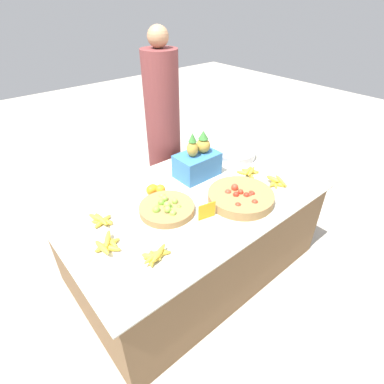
{
  "coord_description": "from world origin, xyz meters",
  "views": [
    {
      "loc": [
        -1.14,
        -1.34,
        1.94
      ],
      "look_at": [
        0.0,
        0.0,
        0.73
      ],
      "focal_mm": 28.0,
      "sensor_mm": 36.0,
      "label": 1
    }
  ],
  "objects_px": {
    "lime_bowl": "(167,208)",
    "metal_bowl": "(235,154)",
    "produce_crate": "(197,162)",
    "tomato_basket": "(241,197)",
    "price_sign": "(207,211)",
    "vendor_person": "(164,135)"
  },
  "relations": [
    {
      "from": "lime_bowl",
      "to": "metal_bowl",
      "type": "distance_m",
      "value": 0.97
    },
    {
      "from": "lime_bowl",
      "to": "produce_crate",
      "type": "distance_m",
      "value": 0.53
    },
    {
      "from": "tomato_basket",
      "to": "metal_bowl",
      "type": "relative_size",
      "value": 1.29
    },
    {
      "from": "tomato_basket",
      "to": "metal_bowl",
      "type": "xyz_separation_m",
      "value": [
        0.47,
        0.49,
        -0.0
      ]
    },
    {
      "from": "tomato_basket",
      "to": "produce_crate",
      "type": "distance_m",
      "value": 0.47
    },
    {
      "from": "metal_bowl",
      "to": "price_sign",
      "type": "relative_size",
      "value": 2.97
    },
    {
      "from": "tomato_basket",
      "to": "vendor_person",
      "type": "xyz_separation_m",
      "value": [
        0.12,
        1.09,
        0.08
      ]
    },
    {
      "from": "produce_crate",
      "to": "vendor_person",
      "type": "bearing_deg",
      "value": 79.09
    },
    {
      "from": "metal_bowl",
      "to": "vendor_person",
      "type": "xyz_separation_m",
      "value": [
        -0.35,
        0.6,
        0.08
      ]
    },
    {
      "from": "tomato_basket",
      "to": "produce_crate",
      "type": "xyz_separation_m",
      "value": [
        0.0,
        0.47,
        0.09
      ]
    },
    {
      "from": "price_sign",
      "to": "vendor_person",
      "type": "xyz_separation_m",
      "value": [
        0.43,
        1.07,
        0.05
      ]
    },
    {
      "from": "produce_crate",
      "to": "price_sign",
      "type": "bearing_deg",
      "value": -124.72
    },
    {
      "from": "tomato_basket",
      "to": "vendor_person",
      "type": "distance_m",
      "value": 1.09
    },
    {
      "from": "produce_crate",
      "to": "vendor_person",
      "type": "height_order",
      "value": "vendor_person"
    },
    {
      "from": "lime_bowl",
      "to": "tomato_basket",
      "type": "distance_m",
      "value": 0.53
    },
    {
      "from": "lime_bowl",
      "to": "metal_bowl",
      "type": "height_order",
      "value": "lime_bowl"
    },
    {
      "from": "lime_bowl",
      "to": "price_sign",
      "type": "bearing_deg",
      "value": -54.96
    },
    {
      "from": "tomato_basket",
      "to": "metal_bowl",
      "type": "height_order",
      "value": "tomato_basket"
    },
    {
      "from": "lime_bowl",
      "to": "vendor_person",
      "type": "bearing_deg",
      "value": 55.01
    },
    {
      "from": "tomato_basket",
      "to": "lime_bowl",
      "type": "bearing_deg",
      "value": 152.93
    },
    {
      "from": "lime_bowl",
      "to": "metal_bowl",
      "type": "relative_size",
      "value": 1.03
    },
    {
      "from": "produce_crate",
      "to": "vendor_person",
      "type": "xyz_separation_m",
      "value": [
        0.12,
        0.62,
        -0.01
      ]
    }
  ]
}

